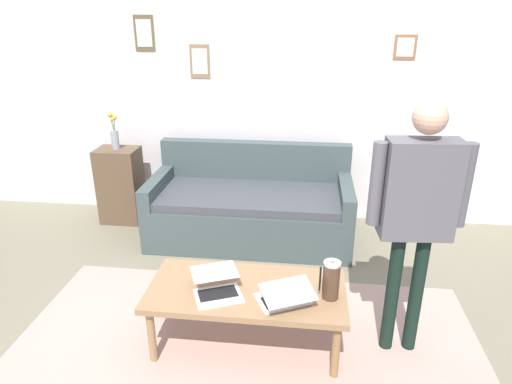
{
  "coord_description": "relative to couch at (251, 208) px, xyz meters",
  "views": [
    {
      "loc": [
        -0.39,
        2.36,
        2.09
      ],
      "look_at": [
        -0.02,
        -0.8,
        0.8
      ],
      "focal_mm": 31.27,
      "sensor_mm": 36.0,
      "label": 1
    }
  ],
  "objects": [
    {
      "name": "coffee_table",
      "position": [
        -0.17,
        1.55,
        0.08
      ],
      "size": [
        1.28,
        0.61,
        0.43
      ],
      "color": "#926E4A",
      "rests_on": "ground_plane"
    },
    {
      "name": "flower_vase",
      "position": [
        1.41,
        -0.21,
        0.64
      ],
      "size": [
        0.08,
        0.1,
        0.38
      ],
      "color": "#9199A1",
      "rests_on": "side_shelf"
    },
    {
      "name": "laptop_center",
      "position": [
        0.01,
        1.63,
        0.17
      ],
      "size": [
        0.39,
        0.41,
        0.12
      ],
      "color": "silver",
      "rests_on": "coffee_table"
    },
    {
      "name": "french_press",
      "position": [
        -0.7,
        1.58,
        0.25
      ],
      "size": [
        0.13,
        0.11,
        0.28
      ],
      "color": "#4C3323",
      "rests_on": "coffee_table"
    },
    {
      "name": "person_standing",
      "position": [
        -1.18,
        1.47,
        0.75
      ],
      "size": [
        0.58,
        0.22,
        1.65
      ],
      "color": "black",
      "rests_on": "ground_plane"
    },
    {
      "name": "area_rug",
      "position": [
        -0.17,
        1.65,
        -0.3
      ],
      "size": [
        3.14,
        1.8,
        0.01
      ],
      "primitive_type": "cube",
      "color": "tan",
      "rests_on": "ground_plane"
    },
    {
      "name": "side_shelf",
      "position": [
        1.41,
        -0.21,
        0.09
      ],
      "size": [
        0.42,
        0.32,
        0.8
      ],
      "color": "brown",
      "rests_on": "ground_plane"
    },
    {
      "name": "back_wall",
      "position": [
        -0.12,
        -0.6,
        1.05
      ],
      "size": [
        7.04,
        0.11,
        2.7
      ],
      "color": "silver",
      "rests_on": "ground_plane"
    },
    {
      "name": "laptop_left",
      "position": [
        -0.42,
        1.67,
        0.17
      ],
      "size": [
        0.41,
        0.39,
        0.14
      ],
      "color": "silver",
      "rests_on": "coffee_table"
    },
    {
      "name": "couch",
      "position": [
        0.0,
        0.0,
        0.0
      ],
      "size": [
        1.92,
        0.9,
        0.88
      ],
      "color": "#3D4B4B",
      "rests_on": "ground_plane"
    },
    {
      "name": "ground_plane",
      "position": [
        -0.13,
        1.6,
        -0.3
      ],
      "size": [
        7.68,
        7.68,
        0.0
      ],
      "primitive_type": "plane",
      "color": "#77715B"
    }
  ]
}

